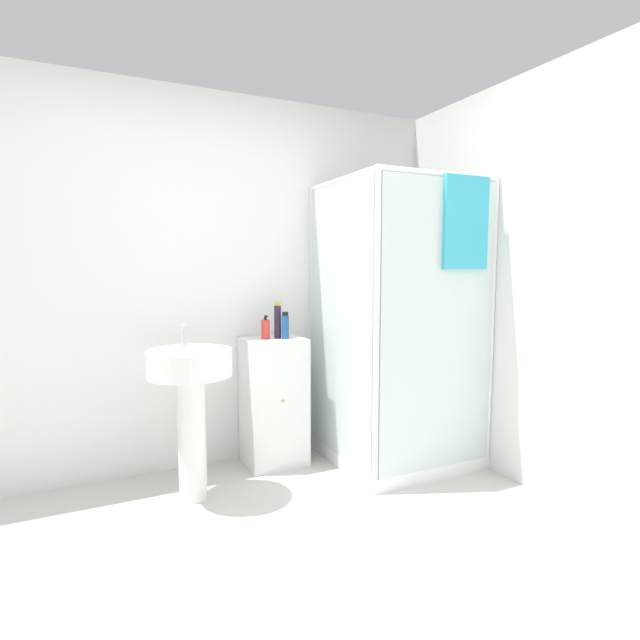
% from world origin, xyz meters
% --- Properties ---
extents(ground_plane, '(12.00, 12.00, 0.00)m').
position_xyz_m(ground_plane, '(0.00, 0.00, 0.00)').
color(ground_plane, beige).
extents(wall_back, '(6.40, 0.06, 2.50)m').
position_xyz_m(wall_back, '(0.00, 1.70, 1.25)').
color(wall_back, white).
rests_on(wall_back, ground_plane).
extents(wall_right, '(0.06, 6.40, 2.50)m').
position_xyz_m(wall_right, '(1.70, 0.00, 1.25)').
color(wall_right, white).
rests_on(wall_right, ground_plane).
extents(shower_enclosure, '(0.92, 0.95, 1.92)m').
position_xyz_m(shower_enclosure, '(1.16, 1.13, 0.51)').
color(shower_enclosure, white).
rests_on(shower_enclosure, ground_plane).
extents(vanity_cabinet, '(0.40, 0.36, 0.87)m').
position_xyz_m(vanity_cabinet, '(0.40, 1.49, 0.44)').
color(vanity_cabinet, white).
rests_on(vanity_cabinet, ground_plane).
extents(sink, '(0.48, 0.48, 1.02)m').
position_xyz_m(sink, '(-0.22, 1.19, 0.65)').
color(sink, white).
rests_on(sink, ground_plane).
extents(soap_dispenser, '(0.06, 0.06, 0.16)m').
position_xyz_m(soap_dispenser, '(0.35, 1.49, 0.94)').
color(soap_dispenser, red).
rests_on(soap_dispenser, vanity_cabinet).
extents(shampoo_bottle_tall_black, '(0.05, 0.05, 0.25)m').
position_xyz_m(shampoo_bottle_tall_black, '(0.43, 1.48, 0.99)').
color(shampoo_bottle_tall_black, '#281E33').
rests_on(shampoo_bottle_tall_black, vanity_cabinet).
extents(shampoo_bottle_blue, '(0.05, 0.05, 0.18)m').
position_xyz_m(shampoo_bottle_blue, '(0.47, 1.43, 0.96)').
color(shampoo_bottle_blue, '#1E4C93').
rests_on(shampoo_bottle_blue, vanity_cabinet).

